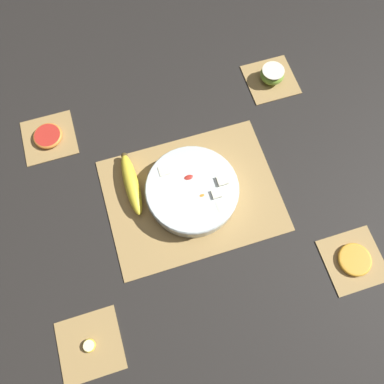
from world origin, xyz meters
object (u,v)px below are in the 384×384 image
object	(u,v)px
apple_half	(272,74)
grapefruit_slice	(48,136)
fruit_salad_bowl	(192,191)
banana_coin_single	(89,346)
whole_banana	(131,183)
orange_slice_whole	(355,260)

from	to	relation	value
apple_half	grapefruit_slice	world-z (taller)	apple_half
fruit_salad_bowl	banana_coin_single	bearing A→B (deg)	40.19
fruit_salad_bowl	whole_banana	distance (m)	0.16
whole_banana	grapefruit_slice	bearing A→B (deg)	-48.28
whole_banana	grapefruit_slice	size ratio (longest dim) A/B	2.25
apple_half	grapefruit_slice	size ratio (longest dim) A/B	0.87
banana_coin_single	orange_slice_whole	bearing A→B (deg)	180.00
apple_half	banana_coin_single	size ratio (longest dim) A/B	2.34
whole_banana	fruit_salad_bowl	bearing A→B (deg)	153.70
fruit_salad_bowl	grapefruit_slice	xyz separation A→B (m)	(0.34, -0.29, -0.02)
whole_banana	apple_half	distance (m)	0.53
apple_half	banana_coin_single	bearing A→B (deg)	40.31
fruit_salad_bowl	orange_slice_whole	bearing A→B (deg)	139.71
banana_coin_single	grapefruit_slice	xyz separation A→B (m)	(0.00, -0.57, 0.00)
apple_half	banana_coin_single	xyz separation A→B (m)	(0.67, 0.57, -0.02)
fruit_salad_bowl	apple_half	world-z (taller)	fruit_salad_bowl
whole_banana	apple_half	world-z (taller)	same
fruit_salad_bowl	orange_slice_whole	xyz separation A→B (m)	(-0.34, 0.28, -0.03)
orange_slice_whole	banana_coin_single	distance (m)	0.67
whole_banana	banana_coin_single	world-z (taller)	whole_banana
fruit_salad_bowl	grapefruit_slice	bearing A→B (deg)	-40.34
fruit_salad_bowl	whole_banana	size ratio (longest dim) A/B	1.31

